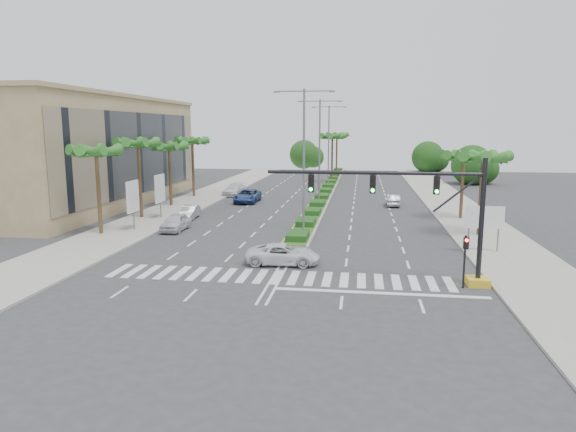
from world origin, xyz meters
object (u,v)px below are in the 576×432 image
at_px(car_right, 393,200).
at_px(car_parked_c, 247,196).
at_px(car_parked_a, 176,222).
at_px(car_parked_d, 234,190).
at_px(car_parked_b, 190,212).
at_px(car_crossing, 283,254).

bearing_deg(car_right, car_parked_c, 0.02).
xyz_separation_m(car_parked_a, car_parked_d, (-0.79, 23.88, 0.02)).
relative_size(car_parked_b, car_parked_c, 0.69).
distance_m(car_parked_a, car_crossing, 14.62).
xyz_separation_m(car_parked_c, car_right, (17.12, -0.40, -0.12)).
distance_m(car_parked_b, car_parked_c, 12.12).
bearing_deg(car_crossing, car_parked_c, 14.50).
height_order(car_parked_b, car_right, car_right).
bearing_deg(car_crossing, car_right, -20.48).
distance_m(car_parked_c, car_crossing, 28.67).
relative_size(car_parked_a, car_parked_d, 0.83).
height_order(car_parked_b, car_parked_c, car_parked_c).
bearing_deg(car_parked_c, car_parked_a, -98.50).
bearing_deg(car_parked_b, car_parked_c, 70.42).
relative_size(car_parked_c, car_parked_d, 1.08).
xyz_separation_m(car_parked_c, car_parked_d, (-3.18, 6.22, -0.03)).
distance_m(car_crossing, car_right, 28.30).
distance_m(car_parked_b, car_right, 23.23).
bearing_deg(car_parked_b, car_right, 24.74).
distance_m(car_parked_a, car_parked_b, 6.01).
height_order(car_parked_a, car_parked_b, car_parked_a).
xyz_separation_m(car_parked_b, car_right, (20.30, 11.30, 0.02)).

